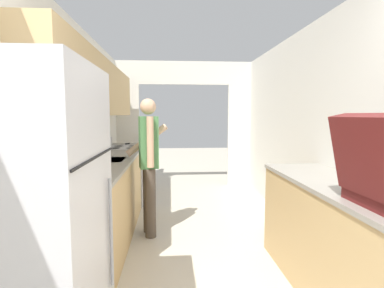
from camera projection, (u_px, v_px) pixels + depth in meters
name	position (u px, v px, depth m)	size (l,w,h in m)	color
wall_left	(75.00, 113.00, 3.17)	(0.38, 7.41, 2.50)	silver
wall_right	(336.00, 135.00, 2.99)	(0.06, 7.41, 2.50)	silver
wall_far_with_doorway	(184.00, 115.00, 5.98)	(3.08, 0.06, 2.50)	silver
counter_left	(107.00, 198.00, 3.57)	(0.62, 3.68, 0.93)	tan
counter_right	(343.00, 244.00, 2.30)	(0.62, 1.98, 0.93)	tan
refrigerator	(33.00, 229.00, 1.57)	(0.70, 0.83, 1.71)	#B7B7BC
range_oven	(125.00, 174.00, 4.95)	(0.66, 0.74, 1.07)	#B7B7BC
person	(149.00, 163.00, 3.57)	(0.53, 0.42, 1.64)	#4C4238
knife	(128.00, 144.00, 5.41)	(0.11, 0.29, 0.02)	#B7B7BC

